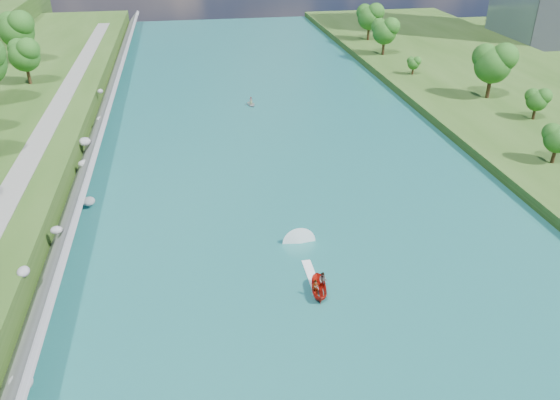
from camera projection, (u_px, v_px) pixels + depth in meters
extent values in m
plane|color=#2D5119|center=(336.00, 299.00, 50.37)|extent=(260.00, 260.00, 0.00)
cube|color=#195D5F|center=(294.00, 197.00, 67.64)|extent=(55.00, 240.00, 0.10)
cube|color=slate|center=(74.00, 203.00, 62.86)|extent=(3.54, 236.00, 4.05)
ellipsoid|color=gray|center=(21.00, 383.00, 39.65)|extent=(1.77, 1.44, 1.41)
ellipsoid|color=gray|center=(23.00, 272.00, 48.21)|extent=(1.08, 1.38, 0.85)
ellipsoid|color=gray|center=(56.00, 230.00, 55.67)|extent=(1.22, 1.05, 0.79)
ellipsoid|color=gray|center=(89.00, 201.00, 65.00)|extent=(1.46, 1.62, 0.98)
ellipsoid|color=gray|center=(84.00, 164.00, 72.26)|extent=(1.57, 1.45, 0.93)
ellipsoid|color=gray|center=(85.00, 142.00, 77.23)|extent=(1.70, 1.91, 1.12)
ellipsoid|color=gray|center=(100.00, 119.00, 86.59)|extent=(1.20, 1.38, 0.75)
ellipsoid|color=gray|center=(100.00, 91.00, 94.73)|extent=(0.94, 1.20, 0.73)
cube|color=gray|center=(9.00, 194.00, 61.01)|extent=(3.00, 200.00, 0.10)
ellipsoid|color=#1D5416|center=(25.00, 57.00, 96.11)|extent=(5.74, 5.74, 9.57)
ellipsoid|color=#1D5416|center=(17.00, 32.00, 108.69)|extent=(7.21, 7.21, 12.01)
ellipsoid|color=#1D5416|center=(558.00, 140.00, 71.64)|extent=(3.94, 3.94, 6.56)
ellipsoid|color=#1D5416|center=(537.00, 101.00, 86.54)|extent=(3.62, 3.62, 6.03)
ellipsoid|color=#1D5416|center=(493.00, 66.00, 94.98)|extent=(6.82, 6.82, 11.37)
ellipsoid|color=#1D5416|center=(414.00, 64.00, 109.90)|extent=(2.59, 2.59, 4.32)
ellipsoid|color=#1D5416|center=(385.00, 33.00, 123.22)|extent=(5.81, 5.81, 9.68)
ellipsoid|color=#1D5416|center=(369.00, 19.00, 136.36)|extent=(6.32, 6.32, 10.54)
imported|color=#B71A0E|center=(319.00, 288.00, 50.53)|extent=(1.82, 3.76, 1.39)
imported|color=#66605B|center=(316.00, 287.00, 49.92)|extent=(0.62, 0.46, 1.55)
imported|color=#66605B|center=(323.00, 280.00, 50.82)|extent=(0.99, 0.92, 1.63)
cube|color=white|center=(311.00, 275.00, 53.45)|extent=(0.90, 5.00, 0.06)
imported|color=gray|center=(251.00, 104.00, 98.17)|extent=(2.24, 2.83, 0.53)
imported|color=#66605B|center=(251.00, 101.00, 97.87)|extent=(0.65, 0.46, 1.27)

